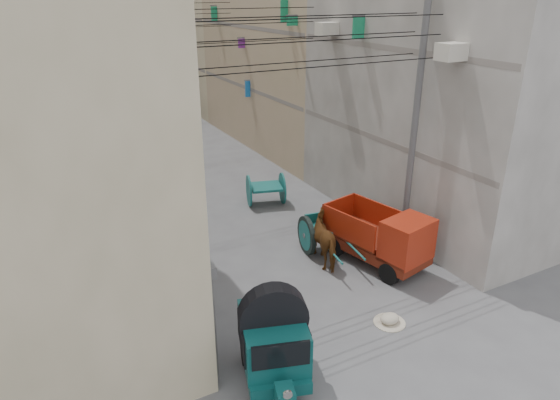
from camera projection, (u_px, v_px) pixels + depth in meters
building_row_right at (211, 9)px, 38.61m from camera, size 8.00×62.00×14.00m
end_cap_building at (57, 2)px, 61.05m from camera, size 22.00×10.00×13.00m
shutters_left at (134, 205)px, 16.09m from camera, size 0.18×14.40×2.88m
signboards at (155, 82)px, 26.20m from camera, size 8.22×40.52×5.67m
ac_units at (389, 7)px, 14.84m from camera, size 0.70×6.55×3.35m
utility_poles at (182, 84)px, 22.19m from camera, size 7.40×22.20×8.00m
overhead_cables at (198, 22)px, 19.00m from camera, size 7.40×22.52×1.12m
auto_rickshaw at (274, 339)px, 10.58m from camera, size 1.95×2.66×1.80m
tonga_cart at (323, 232)px, 16.16m from camera, size 1.48×2.92×1.26m
mini_truck at (386, 241)px, 15.08m from camera, size 2.12×3.51×1.84m
second_cart at (266, 188)px, 19.66m from camera, size 1.70×1.59×1.25m
feed_sack at (390, 319)px, 12.78m from camera, size 0.51×0.41×0.26m
horse at (328, 239)px, 15.45m from camera, size 1.18×1.99×1.58m
distant_car_white at (111, 134)px, 27.22m from camera, size 1.50×3.66×1.24m
distant_car_grey at (178, 110)px, 32.86m from camera, size 1.72×3.59×1.13m
distant_car_green at (101, 94)px, 38.08m from camera, size 2.40×4.00×1.09m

